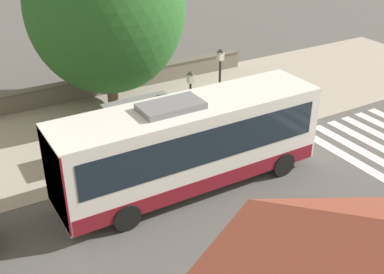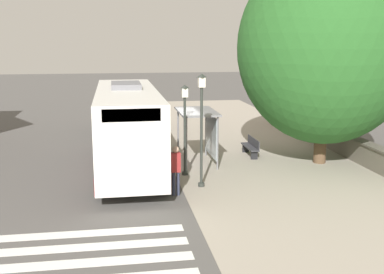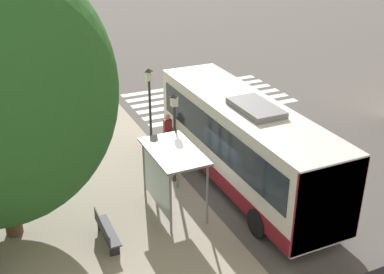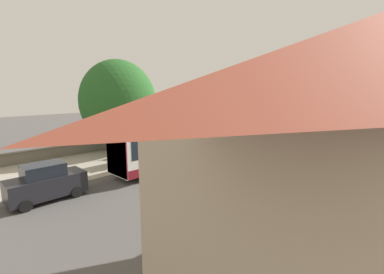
# 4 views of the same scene
# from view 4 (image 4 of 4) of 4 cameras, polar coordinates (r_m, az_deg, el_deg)

# --- Properties ---
(ground_plane) EXTENTS (120.00, 120.00, 0.00)m
(ground_plane) POSITION_cam_4_polar(r_m,az_deg,el_deg) (22.34, -8.55, -6.00)
(ground_plane) COLOR #514F4C
(ground_plane) RESTS_ON ground
(sidewalk_plaza) EXTENTS (9.00, 44.00, 0.02)m
(sidewalk_plaza) POSITION_cam_4_polar(r_m,az_deg,el_deg) (25.93, -14.70, -3.96)
(sidewalk_plaza) COLOR #9E9384
(sidewalk_plaza) RESTS_ON ground
(crosswalk_stripes) EXTENTS (9.00, 5.25, 0.01)m
(crosswalk_stripes) POSITION_cam_4_polar(r_m,az_deg,el_deg) (26.59, 15.46, -3.66)
(crosswalk_stripes) COLOR silver
(crosswalk_stripes) RESTS_ON ground
(stone_wall) EXTENTS (0.60, 20.00, 1.04)m
(stone_wall) POSITION_cam_4_polar(r_m,az_deg,el_deg) (29.27, -18.94, -1.56)
(stone_wall) COLOR #6B6356
(stone_wall) RESTS_ON ground
(background_building) EXTENTS (7.52, 13.64, 8.47)m
(background_building) POSITION_cam_4_polar(r_m,az_deg,el_deg) (10.12, 34.59, -1.77)
(background_building) COLOR #C6B293
(background_building) RESTS_ON ground
(bus) EXTENTS (2.62, 10.19, 3.66)m
(bus) POSITION_cam_4_polar(r_m,az_deg,el_deg) (20.82, -4.37, -1.74)
(bus) COLOR silver
(bus) RESTS_ON ground
(bus_shelter) EXTENTS (1.64, 2.90, 2.40)m
(bus_shelter) POSITION_cam_4_polar(r_m,az_deg,el_deg) (22.96, -10.73, -0.54)
(bus_shelter) COLOR slate
(bus_shelter) RESTS_ON ground
(pedestrian) EXTENTS (0.34, 0.24, 1.81)m
(pedestrian) POSITION_cam_4_polar(r_m,az_deg,el_deg) (24.72, -0.13, -1.77)
(pedestrian) COLOR #2D3347
(pedestrian) RESTS_ON ground
(bench) EXTENTS (0.40, 1.86, 0.88)m
(bench) POSITION_cam_4_polar(r_m,az_deg,el_deg) (24.96, -15.89, -3.44)
(bench) COLOR #333338
(bench) RESTS_ON ground
(street_lamp_near) EXTENTS (0.28, 0.28, 4.28)m
(street_lamp_near) POSITION_cam_4_polar(r_m,az_deg,el_deg) (24.64, -3.27, 1.63)
(street_lamp_near) COLOR #2D332D
(street_lamp_near) RESTS_ON ground
(street_lamp_far) EXTENTS (0.28, 0.28, 3.72)m
(street_lamp_far) POSITION_cam_4_polar(r_m,az_deg,el_deg) (23.30, -5.64, 0.34)
(street_lamp_far) COLOR #2D332D
(street_lamp_far) RESTS_ON ground
(shade_tree) EXTENTS (7.62, 7.62, 9.35)m
(shade_tree) POSITION_cam_4_polar(r_m,az_deg,el_deg) (27.55, -16.04, 7.59)
(shade_tree) COLOR brown
(shade_tree) RESTS_ON ground
(parked_car_behind_bus) EXTENTS (1.86, 4.00, 2.15)m
(parked_car_behind_bus) POSITION_cam_4_polar(r_m,az_deg,el_deg) (16.94, -29.66, -8.82)
(parked_car_behind_bus) COLOR black
(parked_car_behind_bus) RESTS_ON ground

